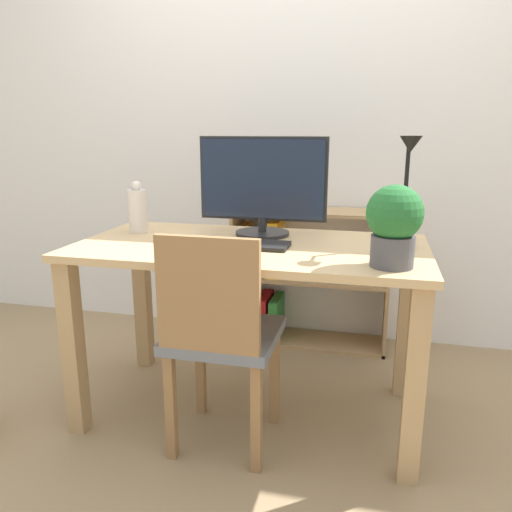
% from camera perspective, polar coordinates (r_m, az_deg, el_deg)
% --- Properties ---
extents(ground_plane, '(10.00, 10.00, 0.00)m').
position_cam_1_polar(ground_plane, '(2.31, -0.61, -17.15)').
color(ground_plane, '#997F5B').
extents(wall_back, '(8.00, 0.05, 2.60)m').
position_cam_1_polar(wall_back, '(2.92, 4.17, 16.15)').
color(wall_back, white).
rests_on(wall_back, ground_plane).
extents(desk, '(1.41, 0.73, 0.75)m').
position_cam_1_polar(desk, '(2.05, -0.66, -2.26)').
color(desk, tan).
rests_on(desk, ground_plane).
extents(monitor, '(0.56, 0.23, 0.42)m').
position_cam_1_polar(monitor, '(2.16, 0.76, 8.20)').
color(monitor, '#232326').
rests_on(monitor, desk).
extents(keyboard, '(0.39, 0.15, 0.02)m').
position_cam_1_polar(keyboard, '(1.98, -1.88, 1.37)').
color(keyboard, black).
rests_on(keyboard, desk).
extents(vase, '(0.08, 0.08, 0.23)m').
position_cam_1_polar(vase, '(2.29, -13.37, 5.18)').
color(vase, silver).
rests_on(vase, desk).
extents(desk_lamp, '(0.10, 0.19, 0.43)m').
position_cam_1_polar(desk_lamp, '(1.95, 16.89, 8.13)').
color(desk_lamp, black).
rests_on(desk_lamp, desk).
extents(potted_plant, '(0.19, 0.19, 0.28)m').
position_cam_1_polar(potted_plant, '(1.71, 15.51, 3.67)').
color(potted_plant, '#4C4C51').
rests_on(potted_plant, desk).
extents(chair, '(0.40, 0.40, 0.87)m').
position_cam_1_polar(chair, '(1.85, -4.16, -8.75)').
color(chair, slate).
rests_on(chair, ground_plane).
extents(bookshelf, '(0.87, 0.28, 0.78)m').
position_cam_1_polar(bookshelf, '(2.87, 3.23, -2.76)').
color(bookshelf, tan).
rests_on(bookshelf, ground_plane).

